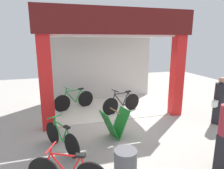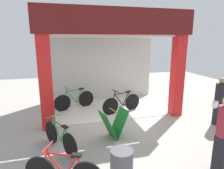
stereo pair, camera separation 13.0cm
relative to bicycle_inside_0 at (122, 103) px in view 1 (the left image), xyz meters
The scene contains 8 objects.
ground_plane 0.91m from the bicycle_inside_0, 119.45° to the right, with size 17.92×17.92×0.00m, color #9E9991.
shop_facade 1.80m from the bicycle_inside_0, 121.71° to the left, with size 5.16×3.08×3.76m.
bicycle_inside_0 is the anchor object (origin of this frame).
bicycle_inside_1 1.95m from the bicycle_inside_0, 152.88° to the left, with size 1.64×0.65×0.95m.
bicycle_parked_0 3.17m from the bicycle_inside_0, 137.94° to the right, with size 0.78×1.36×0.85m.
sandwich_board_sign 2.05m from the bicycle_inside_0, 114.63° to the right, with size 0.85×0.67×0.84m.
pedestrian_0 3.38m from the bicycle_inside_0, 33.94° to the right, with size 0.62×0.46×1.60m.
trash_bin 4.02m from the bicycle_inside_0, 107.95° to the right, with size 0.43×0.43×0.79m, color #4C4C51.
Camera 1 is at (-1.98, -6.18, 2.80)m, focal length 31.58 mm.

